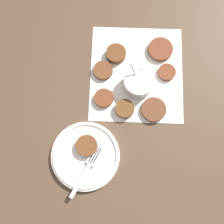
{
  "coord_description": "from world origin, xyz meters",
  "views": [
    {
      "loc": [
        -0.36,
        -0.01,
        0.83
      ],
      "look_at": [
        -0.18,
        0.03,
        0.02
      ],
      "focal_mm": 42.0,
      "sensor_mm": 36.0,
      "label": 1
    }
  ],
  "objects_px": {
    "serving_plate": "(85,156)",
    "fork": "(89,165)",
    "fritter_on_plate": "(87,146)",
    "sauce_bowl": "(139,82)"
  },
  "relations": [
    {
      "from": "serving_plate",
      "to": "fork",
      "type": "bearing_deg",
      "value": -142.02
    },
    {
      "from": "serving_plate",
      "to": "fork",
      "type": "relative_size",
      "value": 1.21
    },
    {
      "from": "fritter_on_plate",
      "to": "sauce_bowl",
      "type": "bearing_deg",
      "value": -26.23
    },
    {
      "from": "sauce_bowl",
      "to": "serving_plate",
      "type": "xyz_separation_m",
      "value": [
        -0.26,
        0.11,
        -0.02
      ]
    },
    {
      "from": "sauce_bowl",
      "to": "fork",
      "type": "height_order",
      "value": "sauce_bowl"
    },
    {
      "from": "serving_plate",
      "to": "fork",
      "type": "height_order",
      "value": "fork"
    },
    {
      "from": "sauce_bowl",
      "to": "serving_plate",
      "type": "distance_m",
      "value": 0.29
    },
    {
      "from": "serving_plate",
      "to": "fritter_on_plate",
      "type": "distance_m",
      "value": 0.03
    },
    {
      "from": "sauce_bowl",
      "to": "serving_plate",
      "type": "relative_size",
      "value": 0.5
    },
    {
      "from": "sauce_bowl",
      "to": "serving_plate",
      "type": "height_order",
      "value": "sauce_bowl"
    }
  ]
}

